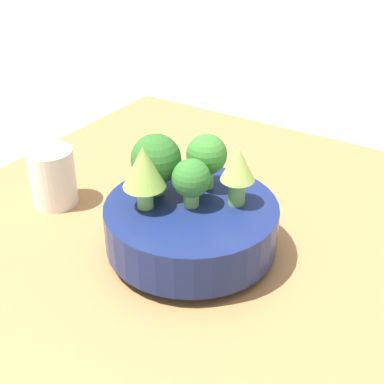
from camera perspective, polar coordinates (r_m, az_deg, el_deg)
ground_plane at (r=0.75m, az=-0.67°, el=-9.74°), size 6.00×6.00×0.00m
table at (r=0.74m, az=-0.68°, el=-8.35°), size 0.94×0.83×0.05m
bowl at (r=0.71m, az=-0.00°, el=-3.60°), size 0.23×0.23×0.07m
romanesco_piece_near at (r=0.66m, az=-5.17°, el=2.47°), size 0.06×0.06×0.09m
romanesco_piece_far at (r=0.67m, az=4.92°, el=2.52°), size 0.04×0.04×0.08m
broccoli_floret_front at (r=0.70m, az=-3.85°, el=3.44°), size 0.07×0.07×0.08m
broccoli_floret_center at (r=0.67m, az=-0.00°, el=1.32°), size 0.05×0.05×0.06m
broccoli_floret_left at (r=0.71m, az=1.57°, el=3.88°), size 0.05×0.05×0.08m
cup at (r=0.84m, az=-14.63°, el=1.53°), size 0.07×0.07×0.09m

